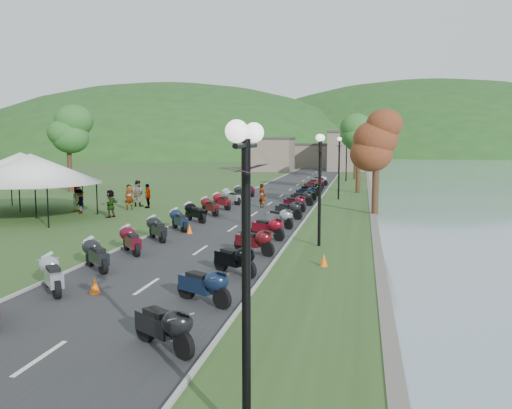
# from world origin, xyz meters

# --- Properties ---
(road) EXTENTS (7.00, 120.00, 0.02)m
(road) POSITION_xyz_m (0.00, 40.00, 0.01)
(road) COLOR #2B2B2D
(road) RESTS_ON ground
(hills_backdrop) EXTENTS (360.00, 120.00, 76.00)m
(hills_backdrop) POSITION_xyz_m (0.00, 200.00, 0.00)
(hills_backdrop) COLOR #285621
(hills_backdrop) RESTS_ON ground
(far_building) EXTENTS (18.00, 16.00, 5.00)m
(far_building) POSITION_xyz_m (-2.00, 85.00, 2.50)
(far_building) COLOR #76675C
(far_building) RESTS_ON ground
(moto_row_left) EXTENTS (2.60, 47.88, 1.10)m
(moto_row_left) POSITION_xyz_m (-2.66, 16.35, 0.55)
(moto_row_left) COLOR #331411
(moto_row_left) RESTS_ON ground
(moto_row_right) EXTENTS (2.60, 48.79, 1.10)m
(moto_row_right) POSITION_xyz_m (2.45, 28.20, 0.55)
(moto_row_right) COLOR #331411
(moto_row_right) RESTS_ON ground
(streetlamp_near) EXTENTS (1.40, 1.40, 5.00)m
(streetlamp_near) POSITION_xyz_m (5.16, 1.57, 2.50)
(streetlamp_near) COLOR black
(streetlamp_near) RESTS_ON ground
(vendor_tent_main) EXTENTS (5.61, 5.61, 4.00)m
(vendor_tent_main) POSITION_xyz_m (-12.83, 23.19, 2.00)
(vendor_tent_main) COLOR white
(vendor_tent_main) RESTS_ON ground
(vendor_tent_side) EXTENTS (5.70, 5.70, 4.00)m
(vendor_tent_side) POSITION_xyz_m (-15.66, 26.35, 2.00)
(vendor_tent_side) COLOR white
(vendor_tent_side) RESTS_ON ground
(tree_lakeside) EXTENTS (2.74, 2.74, 7.60)m
(tree_lakeside) POSITION_xyz_m (7.72, 29.57, 3.80)
(tree_lakeside) COLOR #35742E
(tree_lakeside) RESTS_ON ground
(pedestrian_a) EXTENTS (0.80, 0.78, 1.77)m
(pedestrian_a) POSITION_xyz_m (-8.94, 28.58, 0.00)
(pedestrian_a) COLOR slate
(pedestrian_a) RESTS_ON ground
(pedestrian_b) EXTENTS (0.98, 0.61, 1.91)m
(pedestrian_b) POSITION_xyz_m (-9.18, 30.49, 0.00)
(pedestrian_b) COLOR slate
(pedestrian_b) RESTS_ON ground
(pedestrian_c) EXTENTS (0.66, 1.11, 1.61)m
(pedestrian_c) POSITION_xyz_m (-11.32, 26.09, 0.00)
(pedestrian_c) COLOR slate
(pedestrian_c) RESTS_ON ground
(traffic_cone_near) EXTENTS (0.35, 0.35, 0.54)m
(traffic_cone_near) POSITION_xyz_m (-1.27, 8.92, 0.27)
(traffic_cone_near) COLOR #F2590C
(traffic_cone_near) RESTS_ON ground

